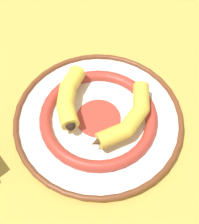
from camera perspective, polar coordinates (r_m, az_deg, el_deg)
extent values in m
plane|color=gold|center=(0.71, 1.88, -2.86)|extent=(2.80, 2.80, 0.00)
cylinder|color=white|center=(0.71, 0.00, -1.20)|extent=(0.37, 0.37, 0.01)
torus|color=#AD382D|center=(0.70, 0.00, -0.68)|extent=(0.27, 0.27, 0.03)
cylinder|color=#AD382D|center=(0.71, 0.00, -0.83)|extent=(0.10, 0.10, 0.00)
torus|color=brown|center=(0.70, 0.00, -0.75)|extent=(0.38, 0.38, 0.01)
cylinder|color=gold|center=(0.64, 2.41, -4.34)|extent=(0.06, 0.07, 0.04)
cylinder|color=gold|center=(0.66, 6.32, -1.33)|extent=(0.04, 0.06, 0.04)
cylinder|color=gold|center=(0.70, 7.62, 2.71)|extent=(0.06, 0.07, 0.04)
sphere|color=gold|center=(0.65, 4.90, -3.29)|extent=(0.04, 0.04, 0.04)
sphere|color=gold|center=(0.68, 7.67, 0.55)|extent=(0.04, 0.04, 0.04)
cone|color=#472D19|center=(0.63, -0.16, -5.41)|extent=(0.04, 0.04, 0.03)
sphere|color=black|center=(0.72, 7.58, 4.75)|extent=(0.02, 0.02, 0.02)
cylinder|color=yellow|center=(0.72, -4.82, 6.00)|extent=(0.05, 0.06, 0.04)
cylinder|color=yellow|center=(0.70, -6.02, 2.85)|extent=(0.06, 0.06, 0.04)
cylinder|color=yellow|center=(0.67, -5.81, -0.65)|extent=(0.06, 0.06, 0.04)
sphere|color=yellow|center=(0.71, -5.75, 4.52)|extent=(0.04, 0.04, 0.04)
sphere|color=yellow|center=(0.68, -6.29, 1.10)|extent=(0.04, 0.04, 0.04)
cone|color=#472D19|center=(0.74, -3.92, 7.42)|extent=(0.03, 0.04, 0.03)
sphere|color=black|center=(0.65, -5.31, -2.48)|extent=(0.02, 0.02, 0.02)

